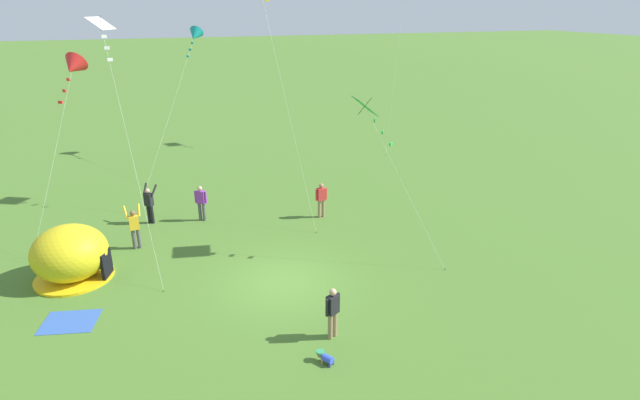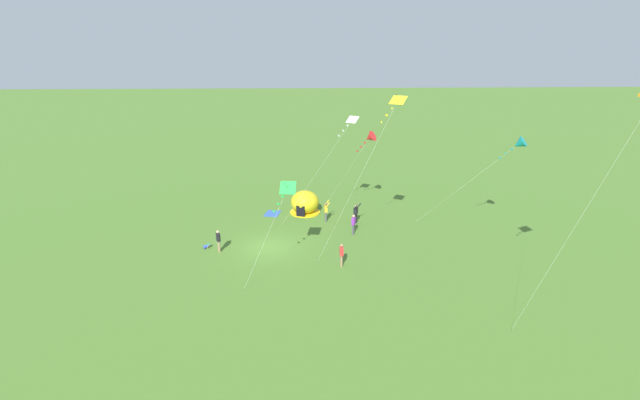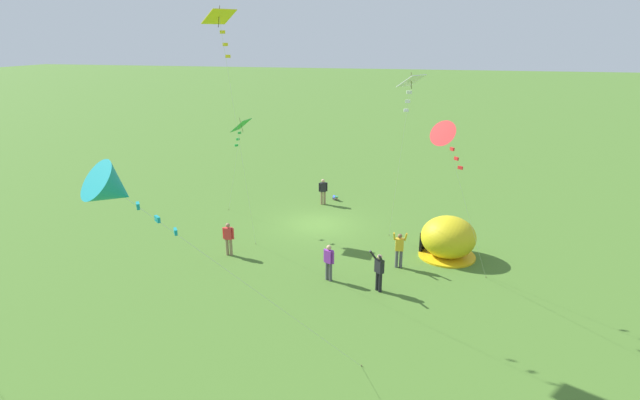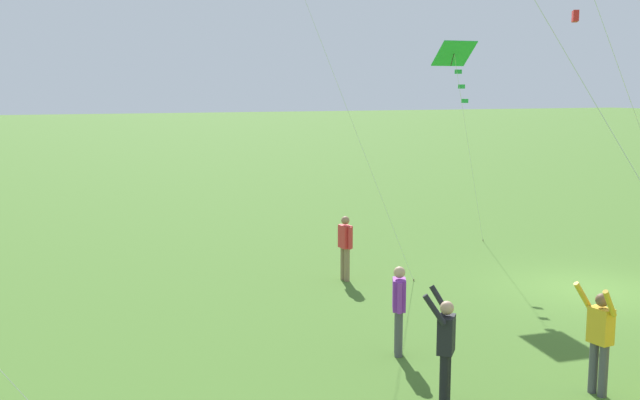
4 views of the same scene
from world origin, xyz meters
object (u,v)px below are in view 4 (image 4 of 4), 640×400
person_near_tent (345,245)px  person_with_toddler (600,336)px  person_strolling (399,306)px  kite_green (456,60)px  person_arms_raised (445,345)px

person_near_tent → person_with_toddler: size_ratio=0.91×
person_strolling → person_with_toddler: (-2.96, -2.07, 0.03)m
person_near_tent → kite_green: kite_green is taller
person_arms_raised → person_with_toddler: 2.64m
person_arms_raised → kite_green: kite_green is taller
person_near_tent → person_strolling: bearing=164.6°
person_with_toddler → kite_green: bearing=-19.1°
person_strolling → person_with_toddler: size_ratio=0.91×
person_strolling → person_with_toddler: person_with_toddler is taller
person_near_tent → person_with_toddler: 8.46m
person_near_tent → kite_green: size_ratio=0.27×
person_with_toddler → kite_green: kite_green is taller
person_arms_raised → person_strolling: person_arms_raised is taller
person_arms_raised → person_with_toddler: size_ratio=1.00×
person_strolling → person_near_tent: same height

